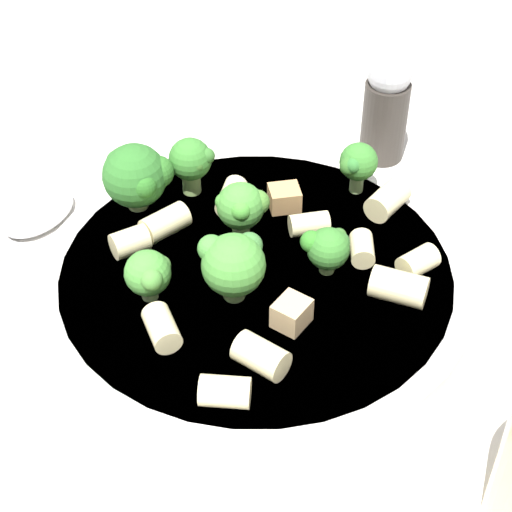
# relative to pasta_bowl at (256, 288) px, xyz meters

# --- Properties ---
(ground_plane) EXTENTS (2.00, 2.00, 0.00)m
(ground_plane) POSITION_rel_pasta_bowl_xyz_m (0.00, 0.00, -0.02)
(ground_plane) COLOR beige
(pasta_bowl) EXTENTS (0.24, 0.24, 0.03)m
(pasta_bowl) POSITION_rel_pasta_bowl_xyz_m (0.00, 0.00, 0.00)
(pasta_bowl) COLOR silver
(pasta_bowl) RESTS_ON ground_plane
(broccoli_floret_0) EXTENTS (0.02, 0.03, 0.03)m
(broccoli_floret_0) POSITION_rel_pasta_bowl_xyz_m (-0.05, -0.04, 0.03)
(broccoli_floret_0) COLOR #9EC175
(broccoli_floret_0) RESTS_ON pasta_bowl
(broccoli_floret_1) EXTENTS (0.03, 0.03, 0.03)m
(broccoli_floret_1) POSITION_rel_pasta_bowl_xyz_m (-0.02, 0.03, 0.03)
(broccoli_floret_1) COLOR #84AD60
(broccoli_floret_1) RESTS_ON pasta_bowl
(broccoli_floret_2) EXTENTS (0.03, 0.03, 0.04)m
(broccoli_floret_2) POSITION_rel_pasta_bowl_xyz_m (-0.06, 0.06, 0.04)
(broccoli_floret_2) COLOR #93B766
(broccoli_floret_2) RESTS_ON pasta_bowl
(broccoli_floret_3) EXTENTS (0.04, 0.04, 0.04)m
(broccoli_floret_3) POSITION_rel_pasta_bowl_xyz_m (-0.08, 0.03, 0.04)
(broccoli_floret_3) COLOR #93B766
(broccoli_floret_3) RESTS_ON pasta_bowl
(broccoli_floret_4) EXTENTS (0.04, 0.03, 0.04)m
(broccoli_floret_4) POSITION_rel_pasta_bowl_xyz_m (-0.01, -0.02, 0.04)
(broccoli_floret_4) COLOR #84AD60
(broccoli_floret_4) RESTS_ON pasta_bowl
(broccoli_floret_5) EXTENTS (0.03, 0.02, 0.03)m
(broccoli_floret_5) POSITION_rel_pasta_bowl_xyz_m (0.04, 0.01, 0.03)
(broccoli_floret_5) COLOR #84AD60
(broccoli_floret_5) RESTS_ON pasta_bowl
(broccoli_floret_6) EXTENTS (0.02, 0.02, 0.03)m
(broccoli_floret_6) POSITION_rel_pasta_bowl_xyz_m (0.04, 0.08, 0.03)
(broccoli_floret_6) COLOR #9EC175
(broccoli_floret_6) RESTS_ON pasta_bowl
(rigatoni_0) EXTENTS (0.02, 0.02, 0.02)m
(rigatoni_0) POSITION_rel_pasta_bowl_xyz_m (-0.07, -0.01, 0.02)
(rigatoni_0) COLOR beige
(rigatoni_0) RESTS_ON pasta_bowl
(rigatoni_1) EXTENTS (0.02, 0.02, 0.01)m
(rigatoni_1) POSITION_rel_pasta_bowl_xyz_m (0.05, 0.03, 0.02)
(rigatoni_1) COLOR beige
(rigatoni_1) RESTS_ON pasta_bowl
(rigatoni_2) EXTENTS (0.03, 0.02, 0.02)m
(rigatoni_2) POSITION_rel_pasta_bowl_xyz_m (0.08, -0.00, 0.02)
(rigatoni_2) COLOR beige
(rigatoni_2) RESTS_ON pasta_bowl
(rigatoni_3) EXTENTS (0.02, 0.03, 0.01)m
(rigatoni_3) POSITION_rel_pasta_bowl_xyz_m (-0.03, 0.05, 0.02)
(rigatoni_3) COLOR beige
(rigatoni_3) RESTS_ON pasta_bowl
(rigatoni_4) EXTENTS (0.03, 0.02, 0.02)m
(rigatoni_4) POSITION_rel_pasta_bowl_xyz_m (0.01, -0.09, 0.02)
(rigatoni_4) COLOR beige
(rigatoni_4) RESTS_ON pasta_bowl
(rigatoni_5) EXTENTS (0.02, 0.03, 0.02)m
(rigatoni_5) POSITION_rel_pasta_bowl_xyz_m (0.06, 0.07, 0.02)
(rigatoni_5) COLOR beige
(rigatoni_5) RESTS_ON pasta_bowl
(rigatoni_6) EXTENTS (0.03, 0.02, 0.01)m
(rigatoni_6) POSITION_rel_pasta_bowl_xyz_m (0.02, 0.04, 0.02)
(rigatoni_6) COLOR beige
(rigatoni_6) RESTS_ON pasta_bowl
(rigatoni_7) EXTENTS (0.03, 0.03, 0.02)m
(rigatoni_7) POSITION_rel_pasta_bowl_xyz_m (-0.06, 0.01, 0.02)
(rigatoni_7) COLOR beige
(rigatoni_7) RESTS_ON pasta_bowl
(rigatoni_8) EXTENTS (0.03, 0.03, 0.01)m
(rigatoni_8) POSITION_rel_pasta_bowl_xyz_m (-0.03, -0.06, 0.02)
(rigatoni_8) COLOR beige
(rigatoni_8) RESTS_ON pasta_bowl
(rigatoni_9) EXTENTS (0.03, 0.02, 0.02)m
(rigatoni_9) POSITION_rel_pasta_bowl_xyz_m (0.02, -0.07, 0.02)
(rigatoni_9) COLOR beige
(rigatoni_9) RESTS_ON pasta_bowl
(rigatoni_10) EXTENTS (0.02, 0.03, 0.01)m
(rigatoni_10) POSITION_rel_pasta_bowl_xyz_m (0.08, 0.02, 0.02)
(rigatoni_10) COLOR beige
(rigatoni_10) RESTS_ON pasta_bowl
(chicken_chunk_0) EXTENTS (0.02, 0.02, 0.01)m
(chicken_chunk_0) POSITION_rel_pasta_bowl_xyz_m (0.03, -0.03, 0.02)
(chicken_chunk_0) COLOR tan
(chicken_chunk_0) RESTS_ON pasta_bowl
(chicken_chunk_1) EXTENTS (0.02, 0.02, 0.01)m
(chicken_chunk_1) POSITION_rel_pasta_bowl_xyz_m (-0.00, 0.06, 0.02)
(chicken_chunk_1) COLOR tan
(chicken_chunk_1) RESTS_ON pasta_bowl
(pepper_shaker) EXTENTS (0.03, 0.03, 0.08)m
(pepper_shaker) POSITION_rel_pasta_bowl_xyz_m (0.04, 0.17, 0.02)
(pepper_shaker) COLOR #332D28
(pepper_shaker) RESTS_ON ground_plane
(spoon) EXTENTS (0.06, 0.17, 0.01)m
(spoon) POSITION_rel_pasta_bowl_xyz_m (-0.16, 0.02, -0.02)
(spoon) COLOR silver
(spoon) RESTS_ON ground_plane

